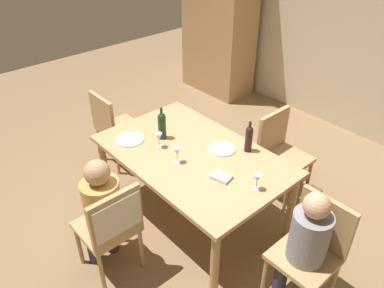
% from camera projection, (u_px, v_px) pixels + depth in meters
% --- Properties ---
extents(ground_plane, '(10.00, 10.00, 0.00)m').
position_uv_depth(ground_plane, '(192.00, 214.00, 3.86)').
color(ground_plane, '#846647').
extents(rear_room_partition, '(6.40, 0.12, 2.70)m').
position_uv_depth(rear_room_partition, '(360.00, 28.00, 4.64)').
color(rear_room_partition, beige).
rests_on(rear_room_partition, ground_plane).
extents(armoire_cabinet, '(1.18, 0.62, 2.18)m').
position_uv_depth(armoire_cabinet, '(219.00, 22.00, 5.76)').
color(armoire_cabinet, '#A87F51').
rests_on(armoire_cabinet, ground_plane).
extents(dining_table, '(1.76, 1.11, 0.76)m').
position_uv_depth(dining_table, '(192.00, 160.00, 3.48)').
color(dining_table, tan).
rests_on(dining_table, ground_plane).
extents(chair_near, '(0.46, 0.44, 0.92)m').
position_uv_depth(chair_near, '(113.00, 223.00, 2.94)').
color(chair_near, tan).
rests_on(chair_near, ground_plane).
extents(chair_right_end, '(0.44, 0.44, 0.92)m').
position_uv_depth(chair_right_end, '(312.00, 245.00, 2.83)').
color(chair_right_end, tan).
rests_on(chair_right_end, ground_plane).
extents(chair_left_end, '(0.44, 0.44, 0.92)m').
position_uv_depth(chair_left_end, '(113.00, 125.00, 4.30)').
color(chair_left_end, tan).
rests_on(chair_left_end, ground_plane).
extents(chair_far_right, '(0.44, 0.44, 0.92)m').
position_uv_depth(chair_far_right, '(280.00, 149.00, 3.89)').
color(chair_far_right, tan).
rests_on(chair_far_right, ground_plane).
extents(person_woman_host, '(0.34, 0.30, 1.12)m').
position_uv_depth(person_woman_host, '(102.00, 208.00, 3.00)').
color(person_woman_host, '#33333D').
rests_on(person_woman_host, ground_plane).
extents(person_man_bearded, '(0.28, 0.33, 1.08)m').
position_uv_depth(person_man_bearded, '(306.00, 244.00, 2.71)').
color(person_man_bearded, '#33333D').
rests_on(person_man_bearded, ground_plane).
extents(wine_bottle_tall_green, '(0.07, 0.07, 0.30)m').
position_uv_depth(wine_bottle_tall_green, '(249.00, 138.00, 3.40)').
color(wine_bottle_tall_green, black).
rests_on(wine_bottle_tall_green, dining_table).
extents(wine_bottle_dark_red, '(0.08, 0.08, 0.33)m').
position_uv_depth(wine_bottle_dark_red, '(162.00, 125.00, 3.58)').
color(wine_bottle_dark_red, '#19381E').
rests_on(wine_bottle_dark_red, dining_table).
extents(wine_glass_near_left, '(0.07, 0.07, 0.15)m').
position_uv_depth(wine_glass_near_left, '(177.00, 152.00, 3.27)').
color(wine_glass_near_left, silver).
rests_on(wine_glass_near_left, dining_table).
extents(wine_glass_centre, '(0.07, 0.07, 0.15)m').
position_uv_depth(wine_glass_centre, '(257.00, 179.00, 2.96)').
color(wine_glass_centre, silver).
rests_on(wine_glass_centre, dining_table).
extents(wine_glass_near_right, '(0.07, 0.07, 0.15)m').
position_uv_depth(wine_glass_near_right, '(159.00, 137.00, 3.47)').
color(wine_glass_near_right, silver).
rests_on(wine_glass_near_right, dining_table).
extents(dinner_plate_host, '(0.27, 0.27, 0.01)m').
position_uv_depth(dinner_plate_host, '(130.00, 139.00, 3.62)').
color(dinner_plate_host, white).
rests_on(dinner_plate_host, dining_table).
extents(dinner_plate_guest_left, '(0.25, 0.25, 0.01)m').
position_uv_depth(dinner_plate_guest_left, '(222.00, 149.00, 3.49)').
color(dinner_plate_guest_left, white).
rests_on(dinner_plate_guest_left, dining_table).
extents(folded_napkin, '(0.18, 0.15, 0.03)m').
position_uv_depth(folded_napkin, '(221.00, 177.00, 3.13)').
color(folded_napkin, beige).
rests_on(folded_napkin, dining_table).
extents(handbag, '(0.15, 0.29, 0.22)m').
position_uv_depth(handbag, '(309.00, 202.00, 3.85)').
color(handbag, brown).
rests_on(handbag, ground_plane).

